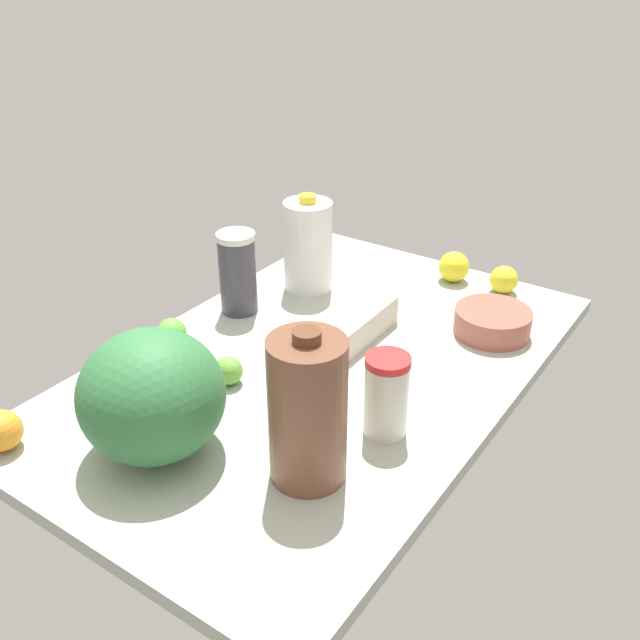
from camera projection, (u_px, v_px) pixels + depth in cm
name	position (u px, v px, depth cm)	size (l,w,h in cm)	color
countertop	(320.00, 368.00, 147.56)	(120.00, 76.00, 3.00)	#A7AD9F
tumbler_cup	(386.00, 395.00, 123.12)	(7.90, 7.90, 15.47)	silver
chocolate_milk_jug	(308.00, 410.00, 110.96)	(12.54, 12.54, 27.04)	brown
egg_carton	(338.00, 333.00, 150.81)	(32.90, 10.05, 6.56)	beige
shaker_bottle	(238.00, 273.00, 161.99)	(8.75, 8.75, 19.30)	#3C3744
watermelon	(152.00, 396.00, 117.14)	(24.40, 24.40, 22.33)	#32733E
milk_jug	(308.00, 246.00, 171.88)	(11.77, 11.77, 23.92)	white
mixing_bowl	(492.00, 322.00, 155.99)	(16.67, 16.67, 5.66)	#A15444
lemon_beside_bowl	(454.00, 267.00, 178.79)	(7.63, 7.63, 7.63)	yellow
orange_near_front	(1.00, 431.00, 121.17)	(7.24, 7.24, 7.24)	orange
lemon_far_back	(504.00, 280.00, 173.30)	(6.78, 6.78, 6.78)	yellow
lime_loose	(172.00, 333.00, 151.19)	(6.28, 6.28, 6.28)	#60B838
lime_by_jug	(228.00, 371.00, 138.85)	(5.70, 5.70, 5.70)	#67AA3B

